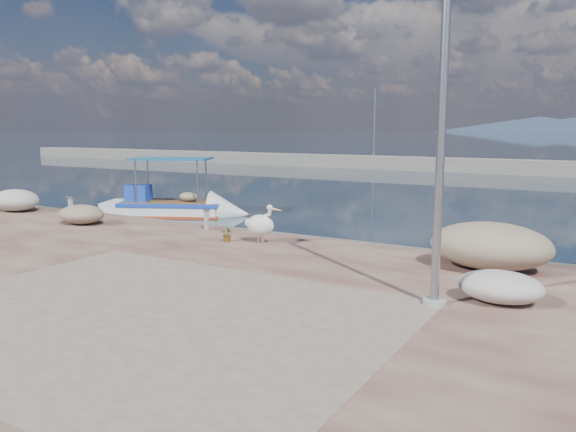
# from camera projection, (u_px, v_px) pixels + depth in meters

# --- Properties ---
(ground) EXTENTS (1400.00, 1400.00, 0.00)m
(ground) POSITION_uv_depth(u_px,v_px,m) (206.00, 292.00, 13.17)
(ground) COLOR #162635
(ground) RESTS_ON ground
(quay_patch) EXTENTS (9.00, 7.00, 0.01)m
(quay_patch) POSITION_uv_depth(u_px,v_px,m) (143.00, 315.00, 10.04)
(quay_patch) COLOR gray
(quay_patch) RESTS_ON quay
(breakwater) EXTENTS (120.00, 2.20, 7.50)m
(breakwater) POSITION_uv_depth(u_px,v_px,m) (507.00, 167.00, 47.08)
(breakwater) COLOR gray
(breakwater) RESTS_ON ground
(boat_left) EXTENTS (6.41, 4.42, 2.95)m
(boat_left) POSITION_uv_depth(u_px,v_px,m) (171.00, 210.00, 24.86)
(boat_left) COLOR white
(boat_left) RESTS_ON ground
(pelican) EXTENTS (1.18, 0.61, 1.14)m
(pelican) POSITION_uv_depth(u_px,v_px,m) (261.00, 225.00, 16.30)
(pelican) COLOR tan
(pelican) RESTS_ON quay
(lamp_post) EXTENTS (0.44, 0.96, 7.00)m
(lamp_post) POSITION_uv_depth(u_px,v_px,m) (442.00, 129.00, 10.15)
(lamp_post) COLOR gray
(lamp_post) RESTS_ON quay
(bollard_near) EXTENTS (0.22, 0.22, 0.68)m
(bollard_near) POSITION_uv_depth(u_px,v_px,m) (207.00, 218.00, 18.48)
(bollard_near) COLOR gray
(bollard_near) RESTS_ON quay
(bollard_far) EXTENTS (0.25, 0.25, 0.75)m
(bollard_far) POSITION_uv_depth(u_px,v_px,m) (71.00, 205.00, 21.36)
(bollard_far) COLOR gray
(bollard_far) RESTS_ON quay
(potted_plant) EXTENTS (0.40, 0.35, 0.42)m
(potted_plant) POSITION_uv_depth(u_px,v_px,m) (228.00, 235.00, 16.51)
(potted_plant) COLOR #33722D
(potted_plant) RESTS_ON quay
(net_pile_d) EXTENTS (1.62, 1.21, 0.61)m
(net_pile_d) POSITION_uv_depth(u_px,v_px,m) (500.00, 287.00, 10.76)
(net_pile_d) COLOR beige
(net_pile_d) RESTS_ON quay
(net_pile_c) EXTENTS (2.83, 2.02, 1.11)m
(net_pile_c) POSITION_uv_depth(u_px,v_px,m) (490.00, 246.00, 13.29)
(net_pile_c) COLOR tan
(net_pile_c) RESTS_ON quay
(net_pile_b) EXTENTS (1.72, 1.34, 0.67)m
(net_pile_b) POSITION_uv_depth(u_px,v_px,m) (82.00, 214.00, 19.59)
(net_pile_b) COLOR tan
(net_pile_b) RESTS_ON quay
(net_pile_a) EXTENTS (2.14, 1.56, 0.88)m
(net_pile_a) POSITION_uv_depth(u_px,v_px,m) (16.00, 200.00, 22.59)
(net_pile_a) COLOR beige
(net_pile_a) RESTS_ON quay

